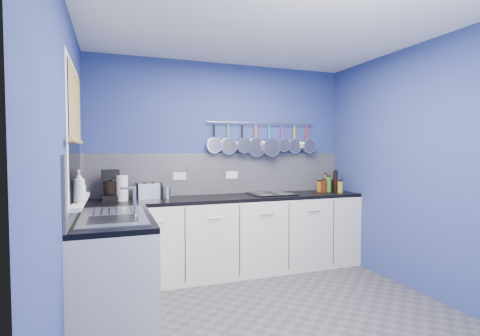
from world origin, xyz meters
TOP-DOWN VIEW (x-y plane):
  - floor at (0.00, 0.00)m, footprint 3.20×3.00m
  - ceiling at (0.00, 0.00)m, footprint 3.20×3.00m
  - wall_back at (0.00, 1.51)m, footprint 3.20×0.02m
  - wall_front at (0.00, -1.51)m, footprint 3.20×0.02m
  - wall_left at (-1.61, 0.00)m, footprint 0.02×3.00m
  - wall_right at (1.61, 0.00)m, footprint 0.02×3.00m
  - backsplash_back at (0.00, 1.49)m, footprint 3.20×0.02m
  - backsplash_left at (-1.59, 0.60)m, footprint 0.02×1.80m
  - cabinet_run_back at (0.00, 1.20)m, footprint 3.20×0.60m
  - worktop_back at (0.00, 1.20)m, footprint 3.20×0.60m
  - cabinet_run_left at (-1.30, 0.30)m, footprint 0.60×1.20m
  - worktop_left at (-1.30, 0.30)m, footprint 0.60×1.20m
  - window_frame at (-1.58, 0.30)m, footprint 0.01×1.00m
  - window_glass at (-1.57, 0.30)m, footprint 0.01×0.90m
  - bamboo_blind at (-1.56, 0.30)m, footprint 0.01×0.90m
  - window_sill at (-1.55, 0.30)m, footprint 0.10×0.98m
  - sink_unit at (-1.30, 0.30)m, footprint 0.50×0.95m
  - mixer_tap at (-1.14, 0.12)m, footprint 0.12×0.08m
  - socket_left at (-0.55, 1.48)m, footprint 0.15×0.01m
  - socket_right at (0.10, 1.48)m, footprint 0.15×0.01m
  - pot_rail at (0.50, 1.45)m, footprint 1.45×0.02m
  - soap_bottle_a at (-1.53, 0.07)m, footprint 0.09×0.09m
  - soap_bottle_b at (-1.53, 0.16)m, footprint 0.08×0.08m
  - paper_towel at (-1.20, 1.22)m, footprint 0.14×0.14m
  - coffee_maker at (-1.32, 1.28)m, footprint 0.20×0.22m
  - toaster at (-0.92, 1.33)m, footprint 0.28×0.19m
  - canister at (-0.73, 1.26)m, footprint 0.11×0.11m
  - hob at (0.53, 1.22)m, footprint 0.53×0.46m
  - pan_0 at (-0.13, 1.44)m, footprint 0.19×0.06m
  - pan_1 at (0.05, 1.44)m, footprint 0.20×0.07m
  - pan_2 at (0.23, 1.44)m, footprint 0.19×0.10m
  - pan_3 at (0.41, 1.44)m, footprint 0.23×0.06m
  - pan_4 at (0.59, 1.44)m, footprint 0.23×0.11m
  - pan_5 at (0.77, 1.44)m, footprint 0.17×0.10m
  - pan_6 at (0.95, 1.44)m, footprint 0.19×0.05m
  - pan_7 at (1.14, 1.44)m, footprint 0.19×0.11m
  - condiment_0 at (1.47, 1.33)m, footprint 0.06×0.06m
  - condiment_1 at (1.35, 1.30)m, footprint 0.06×0.06m
  - condiment_2 at (1.25, 1.30)m, footprint 0.07×0.07m
  - condiment_3 at (1.45, 1.23)m, footprint 0.06×0.06m
  - condiment_4 at (1.34, 1.24)m, footprint 0.07×0.07m
  - condiment_5 at (1.26, 1.22)m, footprint 0.06×0.06m
  - condiment_6 at (1.44, 1.11)m, footprint 0.07×0.07m

SIDE VIEW (x-z plane):
  - floor at x=0.00m, z-range -0.02..0.00m
  - cabinet_run_back at x=0.00m, z-range 0.00..0.86m
  - cabinet_run_left at x=-1.30m, z-range 0.00..0.86m
  - worktop_back at x=0.00m, z-range 0.86..0.90m
  - worktop_left at x=-1.30m, z-range 0.86..0.90m
  - sink_unit at x=-1.30m, z-range 0.90..0.91m
  - hob at x=0.53m, z-range 0.90..0.91m
  - condiment_0 at x=1.47m, z-range 0.90..1.03m
  - condiment_2 at x=1.25m, z-range 0.90..1.03m
  - canister at x=-0.73m, z-range 0.90..1.03m
  - condiment_6 at x=1.44m, z-range 0.90..1.04m
  - condiment_5 at x=1.26m, z-range 0.90..1.05m
  - toaster at x=-0.92m, z-range 0.90..1.07m
  - condiment_4 at x=1.34m, z-range 0.90..1.09m
  - condiment_1 at x=1.35m, z-range 0.90..1.12m
  - mixer_tap at x=-1.14m, z-range 0.90..1.16m
  - condiment_3 at x=1.45m, z-range 0.90..1.16m
  - paper_towel at x=-1.20m, z-range 0.90..1.17m
  - window_sill at x=-1.55m, z-range 1.02..1.05m
  - coffee_maker at x=-1.32m, z-range 0.90..1.23m
  - socket_left at x=-0.55m, z-range 1.09..1.18m
  - socket_right at x=0.10m, z-range 1.09..1.18m
  - soap_bottle_b at x=-1.53m, z-range 1.05..1.22m
  - backsplash_back at x=0.00m, z-range 0.90..1.40m
  - backsplash_left at x=-1.59m, z-range 0.90..1.40m
  - soap_bottle_a at x=-1.53m, z-range 1.05..1.29m
  - wall_back at x=0.00m, z-range 0.00..2.50m
  - wall_front at x=0.00m, z-range 0.00..2.50m
  - wall_left at x=-1.61m, z-range 0.00..2.50m
  - wall_right at x=1.61m, z-range 0.00..2.50m
  - window_glass at x=-1.57m, z-range 1.05..2.05m
  - window_frame at x=-1.58m, z-range 1.00..2.10m
  - pan_3 at x=0.41m, z-range 1.36..1.78m
  - pan_4 at x=0.59m, z-range 1.36..1.78m
  - pan_1 at x=0.05m, z-range 1.39..1.78m
  - pan_6 at x=0.95m, z-range 1.40..1.78m
  - pan_2 at x=0.23m, z-range 1.40..1.78m
  - pan_7 at x=1.14m, z-range 1.40..1.78m
  - pan_0 at x=-0.13m, z-range 1.40..1.78m
  - pan_5 at x=0.77m, z-range 1.42..1.78m
  - bamboo_blind at x=-1.56m, z-range 1.50..2.05m
  - pot_rail at x=0.50m, z-range 1.77..1.79m
  - ceiling at x=0.00m, z-range 2.50..2.52m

